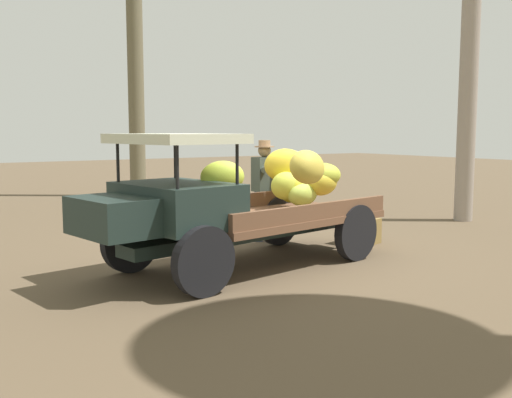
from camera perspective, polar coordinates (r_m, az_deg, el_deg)
ground_plane at (r=8.79m, az=0.74°, el=-5.77°), size 60.00×60.00×0.00m
truck at (r=8.03m, az=-1.98°, el=-0.26°), size 4.62×2.34×1.85m
farmer at (r=10.07m, az=0.84°, el=1.49°), size 0.52×0.48×1.73m
wooden_crate at (r=10.05m, az=10.08°, el=-3.07°), size 0.65×0.61×0.42m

